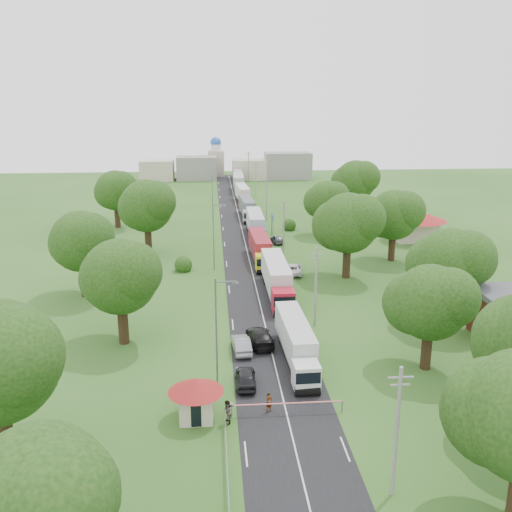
{
  "coord_description": "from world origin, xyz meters",
  "views": [
    {
      "loc": [
        -5.65,
        -65.3,
        24.64
      ],
      "look_at": [
        0.39,
        11.52,
        3.0
      ],
      "focal_mm": 40.0,
      "sensor_mm": 36.0,
      "label": 1
    }
  ],
  "objects": [
    {
      "name": "pedestrian_near",
      "position": [
        -1.39,
        -24.5,
        0.81
      ],
      "size": [
        0.71,
        0.64,
        1.62
      ],
      "primitive_type": "imported",
      "rotation": [
        0.0,
        0.0,
        0.55
      ],
      "color": "gray",
      "rests_on": "ground"
    },
    {
      "name": "lamp_2",
      "position": [
        -5.35,
        50.0,
        5.55
      ],
      "size": [
        2.03,
        0.22,
        10.0
      ],
      "color": "slate",
      "rests_on": "ground"
    },
    {
      "name": "truck_3",
      "position": [
        2.18,
        35.34,
        2.23
      ],
      "size": [
        2.71,
        15.17,
        4.21
      ],
      "color": "#184791",
      "rests_on": "ground"
    },
    {
      "name": "tree_7",
      "position": [
        23.99,
        50.17,
        7.85
      ],
      "size": [
        9.6,
        9.6,
        12.05
      ],
      "color": "#382616",
      "rests_on": "ground"
    },
    {
      "name": "info_sign",
      "position": [
        5.2,
        35.0,
        3.0
      ],
      "size": [
        0.12,
        3.1,
        4.1
      ],
      "color": "slate",
      "rests_on": "ground"
    },
    {
      "name": "truck_0",
      "position": [
        2.14,
        -15.51,
        2.0
      ],
      "size": [
        2.68,
        13.63,
        3.77
      ],
      "color": "white",
      "rests_on": "ground"
    },
    {
      "name": "pole_0",
      "position": [
        5.5,
        -35.0,
        4.68
      ],
      "size": [
        1.6,
        0.24,
        9.0
      ],
      "color": "gray",
      "rests_on": "ground"
    },
    {
      "name": "pole_2",
      "position": [
        5.5,
        21.0,
        4.68
      ],
      "size": [
        1.6,
        0.24,
        9.0
      ],
      "color": "gray",
      "rests_on": "ground"
    },
    {
      "name": "tree_5",
      "position": [
        21.99,
        18.16,
        7.22
      ],
      "size": [
        8.8,
        8.8,
        11.07
      ],
      "color": "#382616",
      "rests_on": "ground"
    },
    {
      "name": "tree_8",
      "position": [
        -14.01,
        -41.86,
        6.6
      ],
      "size": [
        8.0,
        8.0,
        10.1
      ],
      "color": "#382616",
      "rests_on": "ground"
    },
    {
      "name": "truck_2",
      "position": [
        1.66,
        19.27,
        2.09
      ],
      "size": [
        2.78,
        14.23,
        3.94
      ],
      "color": "yellow",
      "rests_on": "ground"
    },
    {
      "name": "distant_town",
      "position": [
        0.68,
        110.0,
        3.49
      ],
      "size": [
        52.0,
        8.0,
        8.0
      ],
      "color": "gray",
      "rests_on": "ground"
    },
    {
      "name": "pedestrian_booth",
      "position": [
        -4.8,
        -26.0,
        0.97
      ],
      "size": [
        0.96,
        1.1,
        1.94
      ],
      "primitive_type": "imported",
      "rotation": [
        0.0,
        0.0,
        -1.3
      ],
      "color": "gray",
      "rests_on": "ground"
    },
    {
      "name": "guard_booth",
      "position": [
        -7.2,
        -25.0,
        2.16
      ],
      "size": [
        4.4,
        4.4,
        3.45
      ],
      "color": "beige",
      "rests_on": "ground"
    },
    {
      "name": "tree_10",
      "position": [
        -15.01,
        -9.84,
        7.22
      ],
      "size": [
        8.8,
        8.8,
        11.07
      ],
      "color": "#382616",
      "rests_on": "ground"
    },
    {
      "name": "lamp_1",
      "position": [
        -5.35,
        15.0,
        5.55
      ],
      "size": [
        2.03,
        0.22,
        10.0
      ],
      "color": "slate",
      "rests_on": "ground"
    },
    {
      "name": "truck_1",
      "position": [
        2.4,
        3.38,
        2.29
      ],
      "size": [
        2.68,
        15.57,
        4.32
      ],
      "color": "red",
      "rests_on": "ground"
    },
    {
      "name": "tree_4",
      "position": [
        12.99,
        10.17,
        7.85
      ],
      "size": [
        9.6,
        9.6,
        12.05
      ],
      "color": "#382616",
      "rests_on": "ground"
    },
    {
      "name": "car_lane_mid",
      "position": [
        -3.0,
        -13.0,
        0.76
      ],
      "size": [
        1.97,
        4.74,
        1.53
      ],
      "primitive_type": "imported",
      "rotation": [
        0.0,
        0.0,
        3.22
      ],
      "color": "gray",
      "rests_on": "ground"
    },
    {
      "name": "boom_barrier",
      "position": [
        -1.36,
        -25.0,
        0.89
      ],
      "size": [
        9.22,
        0.35,
        1.18
      ],
      "color": "slate",
      "rests_on": "ground"
    },
    {
      "name": "house_cream",
      "position": [
        30.0,
        30.0,
        3.64
      ],
      "size": [
        10.08,
        10.08,
        5.8
      ],
      "color": "beige",
      "rests_on": "ground"
    },
    {
      "name": "pole_1",
      "position": [
        5.5,
        -7.0,
        4.68
      ],
      "size": [
        1.6,
        0.24,
        9.0
      ],
      "color": "gray",
      "rests_on": "ground"
    },
    {
      "name": "lamp_0",
      "position": [
        -5.35,
        -20.0,
        5.55
      ],
      "size": [
        2.03,
        0.22,
        10.0
      ],
      "color": "slate",
      "rests_on": "ground"
    },
    {
      "name": "car_verge_near",
      "position": [
        5.88,
        12.3,
        0.74
      ],
      "size": [
        3.15,
        5.6,
        1.48
      ],
      "primitive_type": "imported",
      "rotation": [
        0.0,
        0.0,
        3.01
      ],
      "color": "silver",
      "rests_on": "ground"
    },
    {
      "name": "pole_3",
      "position": [
        5.5,
        49.0,
        4.68
      ],
      "size": [
        1.6,
        0.24,
        9.0
      ],
      "color": "gray",
      "rests_on": "ground"
    },
    {
      "name": "truck_7",
      "position": [
        2.17,
        102.71,
        2.0
      ],
      "size": [
        2.73,
        13.65,
        3.78
      ],
      "color": "silver",
      "rests_on": "ground"
    },
    {
      "name": "road",
      "position": [
        0.0,
        20.0,
        0.0
      ],
      "size": [
        8.0,
        200.0,
        0.04
      ],
      "primitive_type": "cube",
      "color": "black",
      "rests_on": "ground"
    },
    {
      "name": "truck_5",
      "position": [
        1.75,
        69.57,
        2.08
      ],
      "size": [
        3.15,
        14.22,
        3.93
      ],
      "color": "maroon",
      "rests_on": "ground"
    },
    {
      "name": "truck_6",
      "position": [
        1.62,
        86.54,
        2.27
      ],
      "size": [
        2.95,
        15.47,
        4.28
      ],
      "color": "#276A29",
      "rests_on": "ground"
    },
    {
      "name": "tree_3",
      "position": [
        19.99,
        -7.84,
        7.22
      ],
      "size": [
        8.8,
        8.8,
        11.07
      ],
      "color": "#382616",
      "rests_on": "ground"
    },
    {
      "name": "truck_4",
      "position": [
        1.75,
        52.26,
        2.05
      ],
      "size": [
        2.9,
        14.01,
        3.87
      ],
      "color": "silver",
      "rests_on": "ground"
    },
    {
      "name": "pole_4",
      "position": [
        5.5,
        77.0,
        4.68
      ],
      "size": [
        1.6,
        0.24,
        9.0
      ],
      "color": "gray",
      "rests_on": "ground"
    },
    {
      "name": "tree_2",
      "position": [
        13.99,
        -17.86,
        6.6
      ],
      "size": [
        8.0,
        8.0,
        10.1
      ],
      "color": "#382616",
      "rests_on": "ground"
    },
    {
      "name": "car_lane_rear",
      "position": [
        -1.0,
        -11.38,
        0.81
      ],
      "size": [
        2.88,
        5.78,
        1.61
      ],
      "primitive_type": "imported",
      "rotation": [
        0.0,
        0.0,
        3.26
      ],
      "color": "black",
      "rests_on": "ground"
    },
    {
      "name": "ground",
      "position": [
        0.0,
        0.0,
        0.0
      ],
      "size": [
        260.0,
        260.0,
        0.0
      ],
      "primitive_type": "plane",
      "color": "#2C531B",
      "rests_on": "ground"
    },
    {
      "name": "car_lane_front",
      "position": [
        -3.0,
        -20.0,
        0.75
      ],
      "size": [
        1.87,
        4.43,
        1.5
      ],
      "primitive_type": "imported",
      "rotation": [
        0.0,
        0.0,
        3.12
      ],
      "color": "black",
      "rests_on": "ground"
    },
    {
      "name": "pole_5",
      "position": [
        5.5,
        105.0,
        4.68
      ],
      "size": [
        1.6,
        0.24,
        9.0
      ],
      "color": "gray",
      "rests_on": "ground"
    },
    {
      "name": "car_verge_far",
      "position": [
        5.5,
        30.0,
        0.71
      ],
      "size": [
        2.25,
        4.34,
        1.41
      ],
      "primitive_type": "imported",
      "rotation": [
        0.0,
        0.0,
        3.29
      ],
      "color": "#4E5054",
      "rests_on": "ground"
    },
    {
      "name": "tree_6",
      "position": [
        14.99,
        35.14,
        6.6
      ],
      "size": [
        8.0,
        8.0,
        10.1
      ],
      "color": "#382616",
      "rests_on": "ground"
    },
    {
      "name": "tree_12",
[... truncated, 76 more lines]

